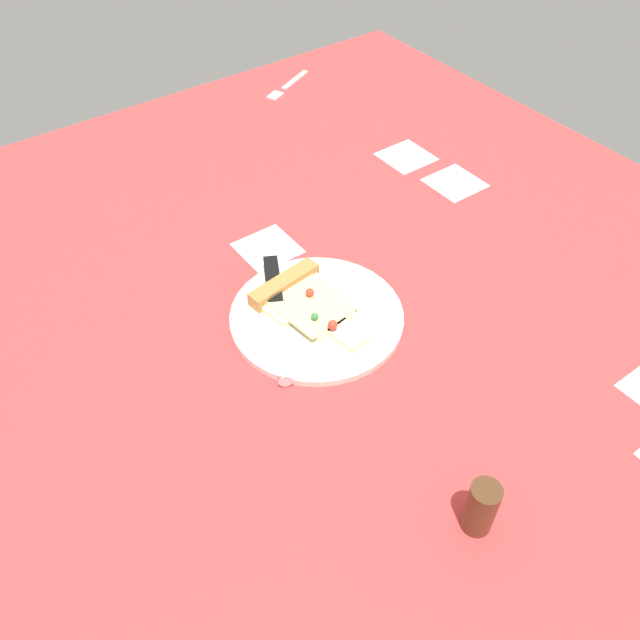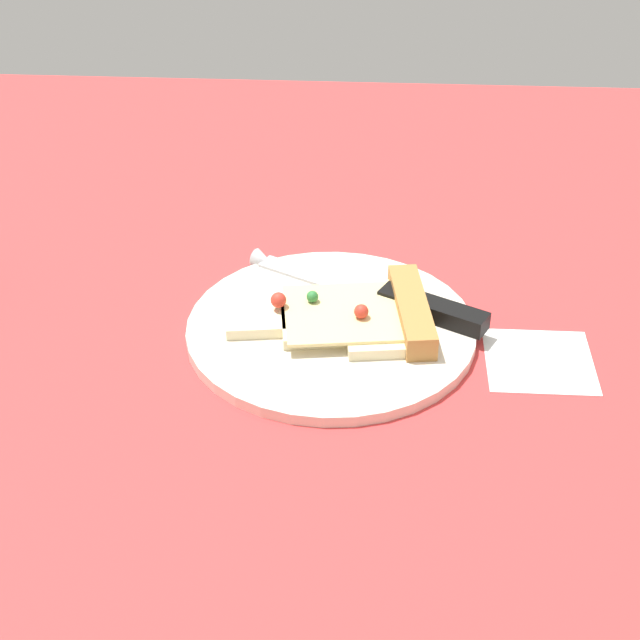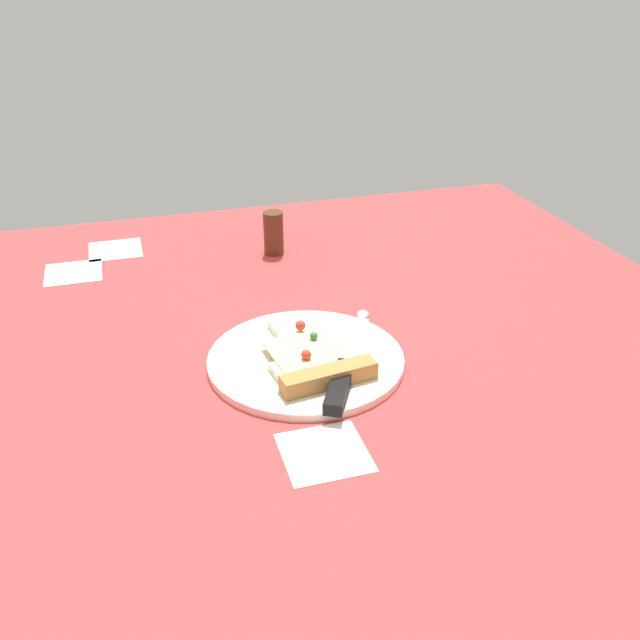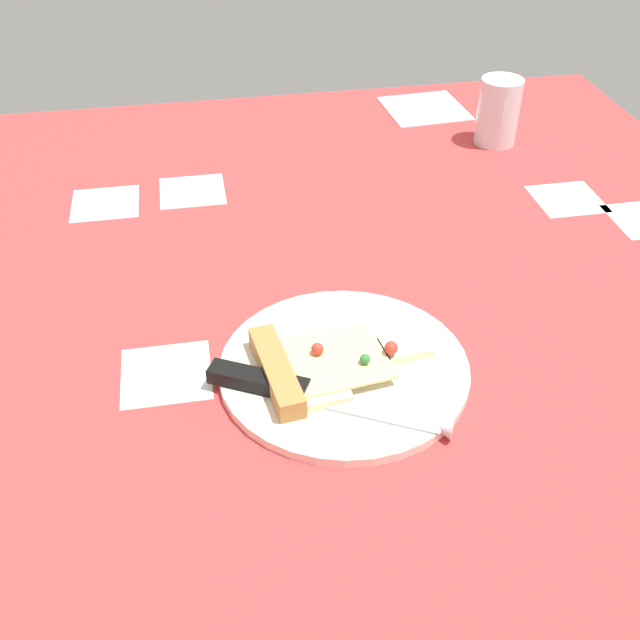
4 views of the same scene
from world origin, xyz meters
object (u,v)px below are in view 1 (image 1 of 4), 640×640
at_px(plate, 317,316).
at_px(pepper_shaker, 481,508).
at_px(knife, 276,303).
at_px(fork, 287,86).
at_px(pizza_slice, 304,301).

height_order(plate, pepper_shaker, pepper_shaker).
distance_m(plate, knife, 0.06).
xyz_separation_m(pepper_shaker, fork, (-0.99, 0.41, -0.03)).
bearing_deg(plate, fork, 149.46).
xyz_separation_m(plate, knife, (-0.05, -0.04, 0.01)).
relative_size(knife, fork, 1.51).
relative_size(pizza_slice, fork, 1.25).
distance_m(plate, pizza_slice, 0.03).
bearing_deg(knife, fork, -97.05).
relative_size(knife, pepper_shaker, 2.95).
distance_m(knife, fork, 0.71).
height_order(plate, knife, knife).
bearing_deg(pepper_shaker, knife, 179.25).
distance_m(knife, pepper_shaker, 0.41).
bearing_deg(fork, plate, 124.51).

